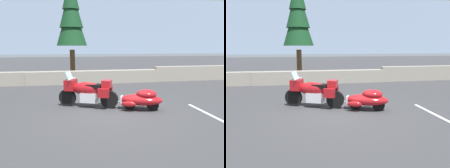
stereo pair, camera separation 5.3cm
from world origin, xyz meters
TOP-DOWN VIEW (x-y plane):
  - ground_plane at (0.00, 0.00)m, footprint 80.00×80.00m
  - stone_guard_wall at (0.27, 5.97)m, footprint 24.00×0.59m
  - distant_ridgeline at (0.00, 95.98)m, footprint 240.00×80.00m
  - touring_motorcycle at (-0.75, 0.68)m, footprint 2.20×1.24m
  - car_shaped_trailer at (1.12, -0.07)m, footprint 2.18×1.20m
  - pine_tree_tall at (-1.27, 7.73)m, footprint 2.02×2.02m
  - parking_stripe_marker at (3.22, -1.50)m, footprint 0.12×3.60m

SIDE VIEW (x-z plane):
  - ground_plane at x=0.00m, z-range 0.00..0.00m
  - parking_stripe_marker at x=3.22m, z-range 0.00..0.01m
  - car_shaped_trailer at x=1.12m, z-range 0.03..0.79m
  - stone_guard_wall at x=0.27m, z-range -0.06..0.90m
  - touring_motorcycle at x=-0.75m, z-range -0.04..1.29m
  - pine_tree_tall at x=-1.27m, z-range 0.89..7.96m
  - distant_ridgeline at x=0.00m, z-range 0.00..16.00m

